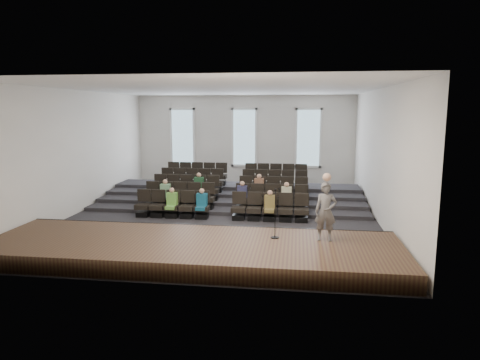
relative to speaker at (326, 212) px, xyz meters
name	(u,v)px	position (x,y,z in m)	size (l,w,h in m)	color
ground	(223,215)	(-3.76, 4.47, -1.34)	(14.00, 14.00, 0.00)	#232325
ceiling	(222,89)	(-3.76, 4.47, 3.67)	(12.00, 14.00, 0.02)	white
wall_back	(244,141)	(-3.76, 11.49, 1.16)	(12.00, 0.04, 5.00)	white
wall_front	(170,184)	(-3.76, -2.55, 1.16)	(12.00, 0.04, 5.00)	white
wall_left	(79,152)	(-9.78, 4.47, 1.16)	(0.04, 14.00, 5.00)	white
wall_right	(380,156)	(2.26, 4.47, 1.16)	(0.04, 14.00, 5.00)	white
stage	(192,250)	(-3.76, -0.63, -1.09)	(11.80, 3.60, 0.50)	#48351F
stage_lip	(205,232)	(-3.76, 1.14, -1.09)	(11.80, 0.06, 0.52)	black
risers	(234,195)	(-3.76, 7.64, -1.15)	(11.80, 4.80, 0.60)	#232325
seating_rows	(229,192)	(-3.76, 6.01, -0.66)	(6.80, 4.70, 1.67)	black
windows	(244,137)	(-3.76, 11.42, 1.36)	(8.44, 0.10, 3.24)	white
audience	(224,194)	(-3.76, 4.79, -0.53)	(5.45, 2.64, 1.10)	#68AA44
speaker	(326,212)	(0.00, 0.00, 0.00)	(0.61, 0.40, 1.68)	#575553
mic_stand	(275,223)	(-1.44, 0.03, -0.41)	(0.25, 0.25, 1.47)	black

